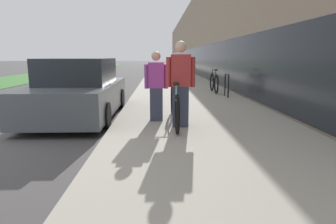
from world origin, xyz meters
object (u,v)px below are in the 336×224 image
(person_rider, at_px, (181,84))
(bike_rack_hoop, at_px, (227,83))
(tandem_bicycle, at_px, (175,105))
(cruiser_bike_nearest, at_px, (214,82))
(person_bystander, at_px, (156,86))
(parked_sedan_curbside, at_px, (79,91))

(person_rider, relative_size, bike_rack_hoop, 2.11)
(tandem_bicycle, xyz_separation_m, cruiser_bike_nearest, (1.97, 5.86, -0.00))
(person_bystander, distance_m, bike_rack_hoop, 4.89)
(person_rider, height_order, parked_sedan_curbside, person_rider)
(person_rider, relative_size, cruiser_bike_nearest, 1.02)
(person_rider, height_order, bike_rack_hoop, person_rider)
(bike_rack_hoop, distance_m, parked_sedan_curbside, 5.56)
(person_rider, relative_size, person_bystander, 1.13)
(person_rider, distance_m, parked_sedan_curbside, 3.04)
(person_bystander, bearing_deg, parked_sedan_curbside, 152.91)
(person_bystander, distance_m, cruiser_bike_nearest, 6.08)
(person_rider, bearing_deg, parked_sedan_curbside, 147.01)
(cruiser_bike_nearest, bearing_deg, person_bystander, -113.03)
(cruiser_bike_nearest, bearing_deg, tandem_bicycle, -108.56)
(person_bystander, bearing_deg, bike_rack_hoop, 58.16)
(person_rider, bearing_deg, person_bystander, 130.00)
(bike_rack_hoop, xyz_separation_m, parked_sedan_curbside, (-4.60, -3.12, 0.07))
(person_bystander, relative_size, cruiser_bike_nearest, 0.90)
(tandem_bicycle, height_order, parked_sedan_curbside, parked_sedan_curbside)
(person_bystander, xyz_separation_m, cruiser_bike_nearest, (2.37, 5.59, -0.39))
(tandem_bicycle, distance_m, parked_sedan_curbside, 2.76)
(bike_rack_hoop, distance_m, cruiser_bike_nearest, 1.45)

